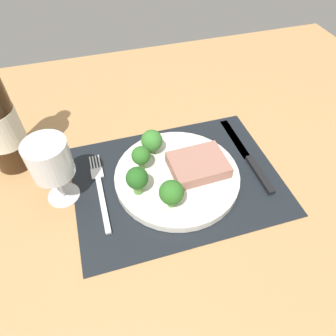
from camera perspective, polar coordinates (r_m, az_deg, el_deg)
ground_plane at (r=62.60cm, az=1.62°, el=-3.07°), size 140.00×110.00×3.00cm
placemat at (r=61.32cm, az=1.65°, el=-2.10°), size 40.30×30.09×0.30cm
plate at (r=60.60cm, az=1.67°, el=-1.53°), size 24.48×24.48×1.60cm
steak at (r=60.42cm, az=5.46°, el=0.85°), size 11.09×8.87×2.36cm
broccoli_front_edge at (r=61.89cm, az=-3.03°, el=5.08°), size 4.36×4.36×5.43cm
broccoli_near_steak at (r=52.47cm, az=0.64°, el=-4.60°), size 4.37×4.37×5.89cm
broccoli_near_fork at (r=58.61cm, az=-5.05°, el=2.21°), size 3.62×3.62×5.40cm
broccoli_center at (r=54.74cm, az=-5.75°, el=-2.04°), size 4.06×4.06×5.83cm
fork at (r=60.56cm, az=-12.45°, el=-3.95°), size 2.40×19.20×0.50cm
knife at (r=66.62cm, az=14.91°, el=1.63°), size 1.80×23.00×0.80cm
wine_glass at (r=55.52cm, az=-20.99°, el=1.02°), size 7.39×7.39×13.52cm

